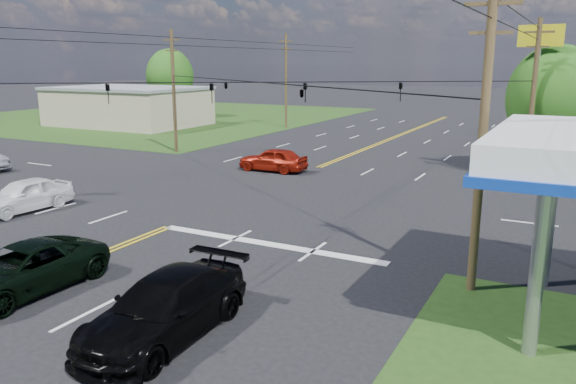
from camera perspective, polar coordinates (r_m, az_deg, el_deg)
The scene contains 18 objects.
ground at distance 31.51m, azimuth -2.87°, elevation 0.11°, with size 280.00×280.00×0.00m, color black.
grass_nw at distance 77.61m, azimuth -13.46°, elevation 7.54°, with size 46.00×48.00×0.03m, color #213D13.
stop_bar at distance 22.43m, azimuth -2.11°, elevation -5.32°, with size 10.00×0.50×0.02m, color silver.
retail_nw at distance 66.70m, azimuth -15.89°, elevation 8.27°, with size 16.00×11.00×4.00m, color tan.
pole_se at distance 17.80m, azimuth 19.16°, elevation 5.37°, with size 1.60×0.28×9.50m.
pole_nw at distance 45.58m, azimuth -11.53°, elevation 10.14°, with size 1.60×0.28×9.50m.
pole_ne at distance 35.64m, azimuth 23.59°, elevation 8.55°, with size 1.60×0.28×9.50m.
pole_left_far at distance 61.53m, azimuth -0.21°, elevation 11.35°, with size 1.60×0.28×10.00m.
pole_right_far at distance 54.58m, azimuth 25.16°, elevation 9.90°, with size 1.60×0.28×10.00m.
span_wire_signals at distance 30.72m, azimuth -3.00°, elevation 11.07°, with size 26.00×18.00×1.13m.
power_lines at distance 29.03m, azimuth -5.14°, elevation 16.06°, with size 26.04×100.00×0.64m.
tree_right_a at distance 38.58m, azimuth 25.42°, elevation 8.58°, with size 5.70×5.70×8.18m.
tree_far_l at distance 75.38m, azimuth -11.91°, elevation 11.42°, with size 6.08×6.08×8.72m.
pickup_dkgreen at distance 19.60m, azimuth -25.35°, elevation -7.09°, with size 2.48×5.38×1.50m, color black.
suv_black at distance 15.34m, azimuth -12.37°, elevation -11.38°, with size 2.28×5.60×1.63m, color black.
pickup_white at distance 29.96m, azimuth -25.20°, elevation -0.28°, with size 1.87×4.65×1.58m, color white.
sedan_red at distance 37.11m, azimuth -1.54°, elevation 3.33°, with size 1.84×4.57×1.56m, color #9B190B.
polesign_ne at distance 36.99m, azimuth 24.11°, elevation 12.34°, with size 2.53×0.56×9.18m.
Camera 1 is at (15.52, -14.49, 7.10)m, focal length 35.00 mm.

